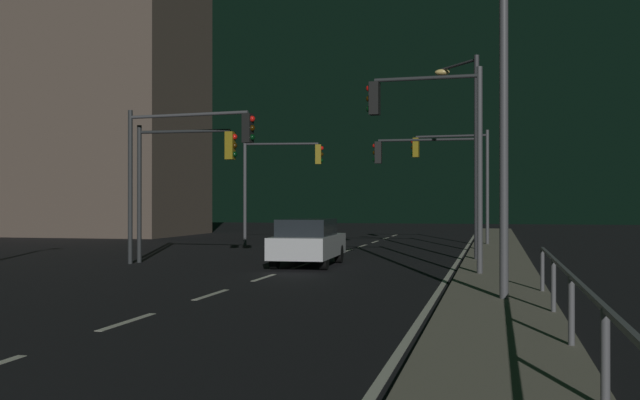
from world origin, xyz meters
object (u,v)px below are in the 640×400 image
car (308,241)px  street_lamp_median (469,136)px  traffic_light_mid_right (183,153)px  street_lamp_across_street (502,73)px  traffic_light_far_right (454,164)px  traffic_light_near_right (183,165)px  traffic_light_overhead_east (279,170)px  traffic_light_near_left (431,131)px  building_distant (40,68)px  traffic_light_far_left (430,167)px

car → street_lamp_median: 6.98m
traffic_light_mid_right → street_lamp_across_street: bearing=-37.3°
traffic_light_mid_right → traffic_light_far_right: (8.24, 13.45, 0.20)m
traffic_light_near_right → street_lamp_across_street: (10.72, -8.73, 1.31)m
street_lamp_across_street → traffic_light_far_right: bearing=95.6°
traffic_light_overhead_east → traffic_light_near_left: bearing=-58.3°
traffic_light_near_right → street_lamp_median: bearing=16.1°
car → traffic_light_near_right: size_ratio=0.92×
car → street_lamp_across_street: street_lamp_across_street is taller
traffic_light_near_right → traffic_light_overhead_east: bearing=88.5°
street_lamp_median → building_distant: 34.61m
traffic_light_near_right → building_distant: 29.19m
car → traffic_light_near_right: traffic_light_near_right is taller
building_distant → traffic_light_near_left: bearing=-39.7°
traffic_light_near_right → building_distant: building_distant is taller
car → street_lamp_across_street: (6.20, -8.61, 3.90)m
street_lamp_median → building_distant: bearing=148.6°
traffic_light_overhead_east → traffic_light_far_right: traffic_light_far_right is taller
car → traffic_light_near_left: traffic_light_near_left is taller
traffic_light_near_left → traffic_light_far_right: 15.46m
street_lamp_across_street → street_lamp_median: street_lamp_across_street is taller
traffic_light_mid_right → traffic_light_far_right: size_ratio=0.97×
traffic_light_near_right → street_lamp_median: (9.70, 2.79, 1.07)m
traffic_light_near_left → building_distant: bearing=140.3°
traffic_light_far_right → traffic_light_far_left: bearing=-99.8°
street_lamp_median → street_lamp_across_street: bearing=-84.9°
traffic_light_near_left → building_distant: 37.22m
traffic_light_far_right → building_distant: size_ratio=0.24×
traffic_light_overhead_east → traffic_light_mid_right: (0.10, -11.79, 0.08)m
traffic_light_overhead_east → street_lamp_median: (9.41, -8.13, 0.79)m
traffic_light_far_left → traffic_light_near_right: (-7.86, -8.08, -0.24)m
traffic_light_overhead_east → traffic_light_far_left: bearing=-20.7°
traffic_light_overhead_east → building_distant: (-19.56, 9.57, 7.50)m
traffic_light_overhead_east → traffic_light_far_right: bearing=11.3°
traffic_light_overhead_east → traffic_light_near_right: 10.93m
street_lamp_across_street → building_distant: building_distant is taller
traffic_light_far_left → traffic_light_far_right: traffic_light_far_right is taller
car → traffic_light_overhead_east: bearing=110.9°
traffic_light_mid_right → building_distant: bearing=132.6°
traffic_light_far_right → traffic_light_near_right: bearing=-124.4°
traffic_light_far_right → car: bearing=-107.9°
traffic_light_overhead_east → street_lamp_median: bearing=-40.8°
traffic_light_overhead_east → traffic_light_mid_right: traffic_light_mid_right is taller
traffic_light_far_right → traffic_light_near_right: traffic_light_far_right is taller
traffic_light_near_left → traffic_light_near_right: (-8.83, 2.87, -0.74)m
street_lamp_across_street → building_distant: size_ratio=0.34×
traffic_light_mid_right → street_lamp_median: street_lamp_median is taller
car → traffic_light_overhead_east: 12.18m
traffic_light_near_left → traffic_light_mid_right: 8.68m
traffic_light_far_left → traffic_light_mid_right: bearing=-129.9°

